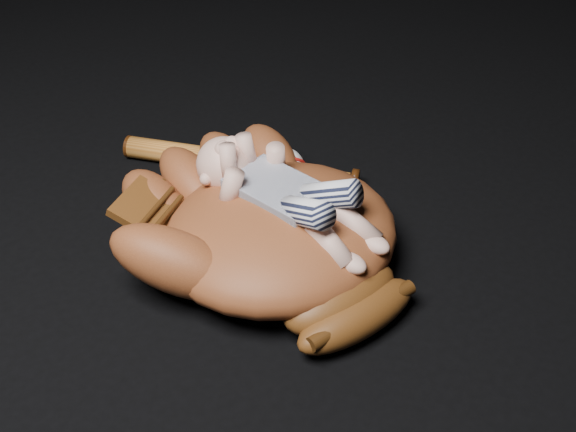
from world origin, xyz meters
The scene contains 4 objects.
baseball_glove centered at (0.09, -0.09, 0.08)m, with size 0.46×0.53×0.16m, color #662E15, non-canonical shape.
newborn_baby centered at (0.11, -0.09, 0.13)m, with size 0.16×0.34×0.14m, color #DAA18C, non-canonical shape.
baseball_bat centered at (0.17, 0.17, 0.02)m, with size 0.04×0.45×0.04m, color #AE6221, non-canonical shape.
baseball centered at (0.21, 0.08, 0.04)m, with size 0.08×0.08×0.08m, color white.
Camera 1 is at (-0.38, -0.81, 0.76)m, focal length 45.00 mm.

